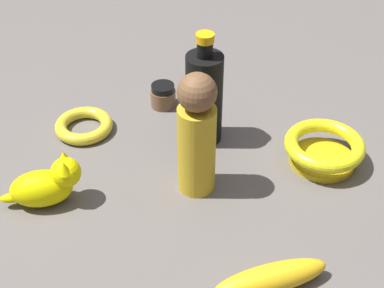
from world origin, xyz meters
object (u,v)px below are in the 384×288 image
(cat_figurine, at_px, (47,184))
(bowl, at_px, (324,148))
(banana, at_px, (271,278))
(person_figure_adult, at_px, (197,135))
(nail_polish_jar, at_px, (163,95))
(bangle, at_px, (84,126))
(bottle_tall, at_px, (204,97))

(cat_figurine, bearing_deg, bowl, -137.47)
(bowl, height_order, banana, bowl)
(person_figure_adult, relative_size, bowl, 1.56)
(nail_polish_jar, relative_size, bangle, 0.46)
(cat_figurine, relative_size, bangle, 1.03)
(bangle, bearing_deg, person_figure_adult, 174.09)
(nail_polish_jar, height_order, cat_figurine, cat_figurine)
(bangle, height_order, bottle_tall, bottle_tall)
(bowl, xyz_separation_m, bangle, (0.40, 0.13, -0.02))
(nail_polish_jar, bearing_deg, bowl, 178.69)
(bangle, bearing_deg, nail_polish_jar, -119.96)
(bangle, xyz_separation_m, banana, (-0.43, 0.15, 0.01))
(bangle, relative_size, banana, 0.66)
(nail_polish_jar, distance_m, banana, 0.45)
(cat_figurine, distance_m, banana, 0.36)
(person_figure_adult, xyz_separation_m, banana, (-0.18, 0.12, -0.08))
(person_figure_adult, bearing_deg, bottle_tall, -65.76)
(cat_figurine, distance_m, bangle, 0.19)
(bowl, relative_size, nail_polish_jar, 2.79)
(person_figure_adult, relative_size, bottle_tall, 1.02)
(bowl, bearing_deg, bangle, 18.22)
(nail_polish_jar, bearing_deg, bangle, 60.04)
(nail_polish_jar, distance_m, cat_figurine, 0.31)
(cat_figurine, relative_size, bottle_tall, 0.53)
(person_figure_adult, height_order, bangle, person_figure_adult)
(person_figure_adult, xyz_separation_m, bottle_tall, (0.05, -0.12, -0.02))
(person_figure_adult, height_order, banana, person_figure_adult)
(banana, xyz_separation_m, bottle_tall, (0.23, -0.24, 0.07))
(cat_figurine, bearing_deg, nail_polish_jar, -91.74)
(person_figure_adult, distance_m, bangle, 0.27)
(cat_figurine, bearing_deg, bangle, -67.44)
(bowl, height_order, bangle, bowl)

